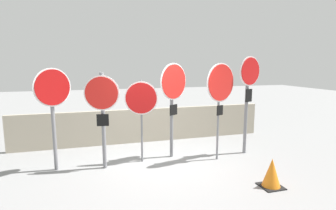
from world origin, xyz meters
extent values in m
plane|color=gray|center=(0.00, 0.00, 0.00)|extent=(40.00, 40.00, 0.00)
cube|color=#A89E89|center=(0.00, 1.84, 0.52)|extent=(7.72, 0.12, 1.04)
cylinder|color=slate|center=(-2.39, 0.22, 1.10)|extent=(0.08, 0.08, 2.20)
cylinder|color=white|center=(-2.36, 0.17, 1.90)|extent=(0.72, 0.49, 0.84)
cylinder|color=#AD0F0F|center=(-2.35, 0.15, 1.90)|extent=(0.67, 0.45, 0.78)
cylinder|color=slate|center=(-1.32, 0.03, 1.11)|extent=(0.09, 0.09, 2.21)
cylinder|color=white|center=(-1.33, -0.04, 1.76)|extent=(0.77, 0.17, 0.78)
cylinder|color=red|center=(-1.34, -0.06, 1.76)|extent=(0.71, 0.16, 0.72)
cube|color=black|center=(-1.33, -0.04, 1.15)|extent=(0.27, 0.07, 0.27)
cylinder|color=slate|center=(-0.40, 0.20, 1.01)|extent=(0.05, 0.05, 2.02)
cylinder|color=white|center=(-0.42, 0.15, 1.59)|extent=(0.79, 0.19, 0.80)
cylinder|color=red|center=(-0.42, 0.13, 1.59)|extent=(0.73, 0.18, 0.74)
cylinder|color=slate|center=(0.39, 0.33, 1.17)|extent=(0.09, 0.09, 2.33)
cylinder|color=white|center=(0.43, 0.27, 1.97)|extent=(0.80, 0.48, 0.92)
cylinder|color=red|center=(0.44, 0.25, 1.97)|extent=(0.75, 0.45, 0.86)
cube|color=black|center=(0.43, 0.27, 1.25)|extent=(0.24, 0.15, 0.27)
cylinder|color=slate|center=(1.45, -0.18, 1.18)|extent=(0.05, 0.05, 2.35)
cylinder|color=white|center=(1.47, -0.23, 1.95)|extent=(0.89, 0.37, 0.94)
cylinder|color=red|center=(1.48, -0.25, 1.95)|extent=(0.83, 0.35, 0.88)
cube|color=black|center=(1.47, -0.23, 1.27)|extent=(0.20, 0.10, 0.25)
cylinder|color=slate|center=(2.39, 0.06, 1.24)|extent=(0.09, 0.09, 2.49)
cylinder|color=white|center=(2.41, -0.01, 2.22)|extent=(0.73, 0.27, 0.76)
cylinder|color=red|center=(2.42, -0.02, 2.22)|extent=(0.68, 0.25, 0.70)
cube|color=black|center=(2.41, -0.01, 1.58)|extent=(0.23, 0.10, 0.34)
cube|color=black|center=(1.78, -1.87, 0.01)|extent=(0.42, 0.42, 0.02)
cone|color=orange|center=(1.78, -1.87, 0.30)|extent=(0.35, 0.35, 0.56)
camera|label=1|loc=(-1.52, -5.97, 2.39)|focal=28.00mm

